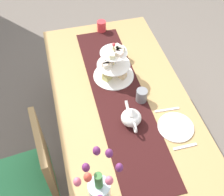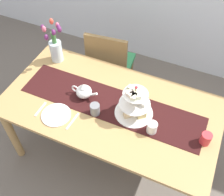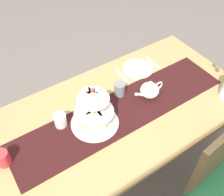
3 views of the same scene
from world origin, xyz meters
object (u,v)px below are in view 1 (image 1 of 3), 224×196
object	(u,v)px
dining_table	(121,105)
mug_grey	(142,95)
fork_left	(185,147)
teapot	(131,117)
mug_white_text	(121,53)
mug_orange	(102,26)
dinner_plate_left	(176,127)
chair_left	(32,174)
tiered_cake_stand	(113,65)
tulip_vase	(99,189)
knife_left	(167,110)

from	to	relation	value
dining_table	mug_grey	xyz separation A→B (m)	(-0.07, -0.12, 0.15)
fork_left	teapot	bearing A→B (deg)	46.59
mug_white_text	mug_orange	xyz separation A→B (m)	(0.38, 0.07, 0.00)
teapot	dining_table	bearing A→B (deg)	0.00
dining_table	teapot	world-z (taller)	teapot
dining_table	dinner_plate_left	size ratio (longest dim) A/B	7.59
chair_left	mug_white_text	bearing A→B (deg)	-48.60
chair_left	mug_orange	distance (m)	1.33
teapot	mug_grey	world-z (taller)	teapot
dining_table	tiered_cake_stand	distance (m)	0.29
tulip_vase	chair_left	bearing A→B (deg)	46.91
tulip_vase	mug_orange	world-z (taller)	tulip_vase
dining_table	mug_white_text	bearing A→B (deg)	-15.43
fork_left	mug_white_text	size ratio (longest dim) A/B	1.58
dining_table	tulip_vase	bearing A→B (deg)	155.80
tiered_cake_stand	dining_table	bearing A→B (deg)	-179.49
tulip_vase	mug_white_text	bearing A→B (deg)	-21.13
fork_left	mug_grey	size ratio (longest dim) A/B	1.58
dinner_plate_left	mug_orange	xyz separation A→B (m)	(1.10, 0.23, 0.04)
knife_left	mug_grey	size ratio (longest dim) A/B	1.79
teapot	dinner_plate_left	xyz separation A→B (m)	(-0.11, -0.27, -0.05)
dining_table	tulip_vase	size ratio (longest dim) A/B	4.34
mug_orange	mug_grey	bearing A→B (deg)	-174.24
teapot	knife_left	bearing A→B (deg)	-81.73
dining_table	mug_grey	world-z (taller)	mug_grey
dinner_plate_left	knife_left	distance (m)	0.15
tiered_cake_stand	teapot	distance (m)	0.44
mug_white_text	mug_orange	world-z (taller)	same
mug_grey	mug_white_text	distance (m)	0.46
teapot	mug_orange	xyz separation A→B (m)	(1.00, -0.04, -0.01)
mug_grey	mug_white_text	xyz separation A→B (m)	(0.45, 0.02, -0.00)
dining_table	mug_orange	size ratio (longest dim) A/B	18.39
tiered_cake_stand	fork_left	xyz separation A→B (m)	(-0.69, -0.27, -0.10)
tiered_cake_stand	mug_white_text	distance (m)	0.22
teapot	tulip_vase	world-z (taller)	tulip_vase
fork_left	knife_left	world-z (taller)	same
dining_table	dinner_plate_left	xyz separation A→B (m)	(-0.34, -0.27, 0.10)
dining_table	mug_white_text	size ratio (longest dim) A/B	18.39
mug_white_text	mug_orange	distance (m)	0.38
tulip_vase	mug_white_text	distance (m)	1.14
mug_grey	chair_left	bearing A→B (deg)	106.68
fork_left	mug_white_text	world-z (taller)	mug_white_text
dining_table	chair_left	distance (m)	0.77
tiered_cake_stand	knife_left	size ratio (longest dim) A/B	1.79
tiered_cake_stand	mug_white_text	bearing A→B (deg)	-31.12
chair_left	tulip_vase	distance (m)	0.65
tiered_cake_stand	mug_grey	distance (m)	0.31
tiered_cake_stand	dinner_plate_left	bearing A→B (deg)	-153.88
dinner_plate_left	mug_grey	bearing A→B (deg)	27.80
dinner_plate_left	mug_orange	world-z (taller)	mug_orange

